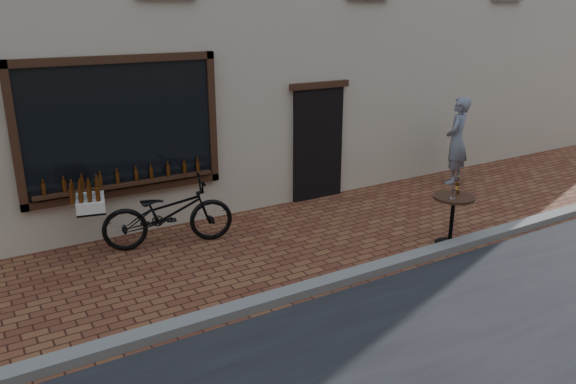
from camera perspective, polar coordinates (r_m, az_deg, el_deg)
ground at (r=7.78m, az=5.59°, el=-9.93°), size 90.00×90.00×0.00m
kerb at (r=7.90m, az=4.73°, el=-8.97°), size 90.00×0.25×0.12m
cargo_bicycle at (r=9.15m, az=-12.36°, el=-2.07°), size 2.52×1.15×1.16m
bistro_table at (r=9.30m, az=16.40°, el=-1.79°), size 0.65×0.65×1.12m
pedestrian at (r=12.62m, az=16.77°, el=5.02°), size 0.82×0.72×1.88m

